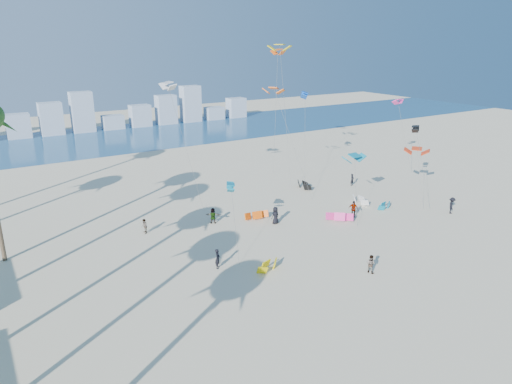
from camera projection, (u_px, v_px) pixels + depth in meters
ground at (343, 322)px, 32.08m from camera, size 220.00×220.00×0.00m
ocean at (89, 141)px, 90.02m from camera, size 220.00×220.00×0.00m
kitesurfer_near at (218, 259)px, 39.42m from camera, size 0.72×0.76×1.76m
kitesurfer_mid at (371, 264)px, 38.70m from camera, size 0.82×0.93×1.59m
kitesurfers_far at (315, 210)px, 50.66m from camera, size 32.05×14.68×1.87m
grounded_kites at (318, 211)px, 51.78m from camera, size 22.37×18.59×0.94m
flying_kites at (307, 100)px, 56.04m from camera, size 36.22×26.79×18.50m
distant_skyline at (70, 118)px, 96.51m from camera, size 85.00×3.00×8.40m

